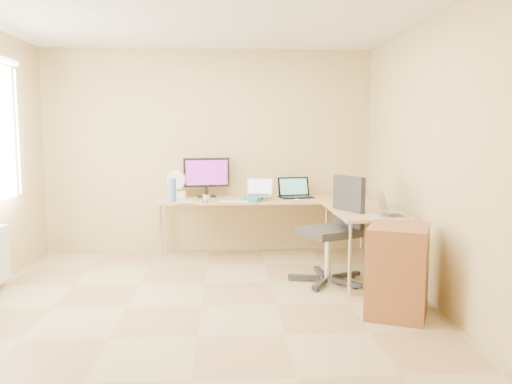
{
  "coord_description": "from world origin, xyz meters",
  "views": [
    {
      "loc": [
        0.23,
        -4.62,
        1.56
      ],
      "look_at": [
        0.55,
        1.1,
        0.9
      ],
      "focal_mm": 37.08,
      "sensor_mm": 36.0,
      "label": 1
    }
  ],
  "objects": [
    {
      "name": "wall_back",
      "position": [
        0.0,
        2.25,
        1.3
      ],
      "size": [
        4.5,
        0.0,
        4.5
      ],
      "primitive_type": "plane",
      "rotation": [
        1.57,
        0.0,
        0.0
      ],
      "color": "#CEBC7A",
      "rests_on": "ground"
    },
    {
      "name": "laptop_center",
      "position": [
        0.62,
        1.75,
        0.88
      ],
      "size": [
        0.36,
        0.31,
        0.2
      ],
      "primitive_type": "cube",
      "rotation": [
        0.0,
        0.0,
        -0.25
      ],
      "color": "silver",
      "rests_on": "desk_main"
    },
    {
      "name": "laptop_return",
      "position": [
        1.85,
        0.41,
        0.83
      ],
      "size": [
        0.31,
        0.25,
        0.21
      ],
      "primitive_type": "cube",
      "rotation": [
        0.0,
        0.0,
        1.57
      ],
      "color": "silver",
      "rests_on": "desk_return"
    },
    {
      "name": "water_bottle",
      "position": [
        -0.4,
        1.55,
        0.87
      ],
      "size": [
        0.08,
        0.08,
        0.28
      ],
      "primitive_type": "cylinder",
      "rotation": [
        0.0,
        0.0,
        -0.04
      ],
      "color": "#5171BB",
      "rests_on": "desk_main"
    },
    {
      "name": "white_box",
      "position": [
        -0.4,
        2.05,
        0.77
      ],
      "size": [
        0.23,
        0.17,
        0.08
      ],
      "primitive_type": "cube",
      "rotation": [
        0.0,
        0.0,
        -0.01
      ],
      "color": "beige",
      "rests_on": "desk_main"
    },
    {
      "name": "mouse",
      "position": [
        1.07,
        1.55,
        0.75
      ],
      "size": [
        0.1,
        0.07,
        0.03
      ],
      "primitive_type": "ellipsoid",
      "rotation": [
        0.0,
        0.0,
        -0.2
      ],
      "color": "silver",
      "rests_on": "desk_main"
    },
    {
      "name": "floor",
      "position": [
        0.0,
        0.0,
        0.0
      ],
      "size": [
        4.5,
        4.5,
        0.0
      ],
      "primitive_type": "plane",
      "color": "tan",
      "rests_on": "ground"
    },
    {
      "name": "book_stack",
      "position": [
        0.53,
        1.63,
        0.75
      ],
      "size": [
        0.28,
        0.33,
        0.05
      ],
      "primitive_type": "cube",
      "rotation": [
        0.0,
        0.0,
        -0.34
      ],
      "color": "#188276",
      "rests_on": "desk_main"
    },
    {
      "name": "desk_return",
      "position": [
        1.7,
        0.85,
        0.36
      ],
      "size": [
        0.7,
        1.3,
        0.73
      ],
      "primitive_type": "cube",
      "color": "tan",
      "rests_on": "ground"
    },
    {
      "name": "desk_main",
      "position": [
        0.72,
        1.85,
        0.36
      ],
      "size": [
        2.65,
        0.7,
        0.73
      ],
      "primitive_type": "cube",
      "color": "tan",
      "rests_on": "ground"
    },
    {
      "name": "cabinet",
      "position": [
        1.68,
        -0.31,
        0.36
      ],
      "size": [
        0.68,
        0.73,
        0.82
      ],
      "primitive_type": "cube",
      "rotation": [
        0.0,
        0.0,
        -0.42
      ],
      "color": "brown",
      "rests_on": "ground"
    },
    {
      "name": "wall_right",
      "position": [
        2.1,
        0.0,
        1.3
      ],
      "size": [
        0.0,
        4.5,
        4.5
      ],
      "primitive_type": "plane",
      "rotation": [
        1.57,
        0.0,
        -1.57
      ],
      "color": "#CEBC7A",
      "rests_on": "ground"
    },
    {
      "name": "cd_stack",
      "position": [
        -0.03,
        1.55,
        0.75
      ],
      "size": [
        0.17,
        0.17,
        0.03
      ],
      "primitive_type": "cylinder",
      "rotation": [
        0.0,
        0.0,
        -0.39
      ],
      "color": "silver",
      "rests_on": "desk_main"
    },
    {
      "name": "desk_fan",
      "position": [
        -0.4,
        2.05,
        0.89
      ],
      "size": [
        0.33,
        0.33,
        0.32
      ],
      "primitive_type": "cylinder",
      "rotation": [
        0.0,
        0.0,
        -0.38
      ],
      "color": "white",
      "rests_on": "desk_main"
    },
    {
      "name": "laptop_black",
      "position": [
        1.1,
        1.91,
        0.86
      ],
      "size": [
        0.46,
        0.37,
        0.26
      ],
      "primitive_type": "cube",
      "rotation": [
        0.0,
        0.0,
        0.2
      ],
      "color": "black",
      "rests_on": "desk_main"
    },
    {
      "name": "papers",
      "position": [
        -0.28,
        1.61,
        0.73
      ],
      "size": [
        0.27,
        0.35,
        0.01
      ],
      "primitive_type": "cube",
      "rotation": [
        0.0,
        0.0,
        0.15
      ],
      "color": "beige",
      "rests_on": "desk_main"
    },
    {
      "name": "mug",
      "position": [
        -0.01,
        1.56,
        0.77
      ],
      "size": [
        0.1,
        0.1,
        0.08
      ],
      "primitive_type": "imported",
      "rotation": [
        0.0,
        0.0,
        -0.1
      ],
      "color": "beige",
      "rests_on": "desk_main"
    },
    {
      "name": "office_chair",
      "position": [
        1.27,
        0.67,
        0.5
      ],
      "size": [
        0.88,
        0.88,
        1.11
      ],
      "primitive_type": "cube",
      "rotation": [
        0.0,
        0.0,
        0.44
      ],
      "color": "#2A2A2A",
      "rests_on": "ground"
    },
    {
      "name": "keyboard",
      "position": [
        0.34,
        1.55,
        0.74
      ],
      "size": [
        0.4,
        0.13,
        0.02
      ],
      "primitive_type": "cube",
      "rotation": [
        0.0,
        0.0,
        0.06
      ],
      "color": "white",
      "rests_on": "desk_main"
    },
    {
      "name": "black_cup",
      "position": [
        1.64,
        1.55,
        0.79
      ],
      "size": [
        0.08,
        0.08,
        0.12
      ],
      "primitive_type": "cylinder",
      "rotation": [
        0.0,
        0.0,
        -0.22
      ],
      "color": "black",
      "rests_on": "desk_main"
    },
    {
      "name": "monitor",
      "position": [
        -0.02,
        2.05,
        0.98
      ],
      "size": [
        0.61,
        0.28,
        0.5
      ],
      "primitive_type": "cube",
      "rotation": [
        0.0,
        0.0,
        0.17
      ],
      "color": "black",
      "rests_on": "desk_main"
    },
    {
      "name": "ceiling",
      "position": [
        0.0,
        0.0,
        2.6
      ],
      "size": [
        4.5,
        4.5,
        0.0
      ],
      "primitive_type": "plane",
      "rotation": [
        3.14,
        0.0,
        0.0
      ],
      "color": "white",
      "rests_on": "ground"
    },
    {
      "name": "wall_front",
      "position": [
        0.0,
        -2.25,
        1.3
      ],
      "size": [
        4.5,
        0.0,
        4.5
      ],
      "primitive_type": "plane",
      "rotation": [
        -1.57,
        0.0,
        0.0
      ],
      "color": "#CEBC7A",
      "rests_on": "ground"
    }
  ]
}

